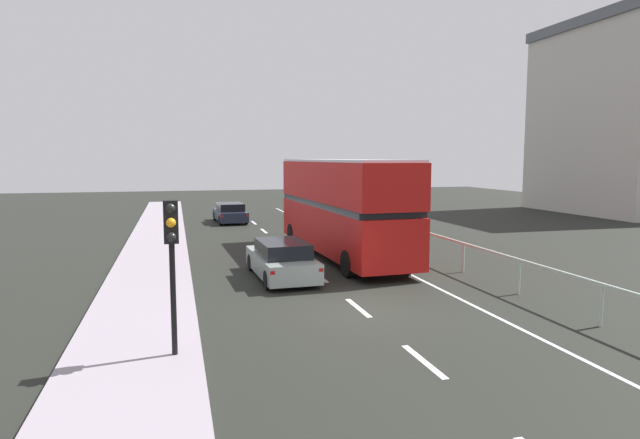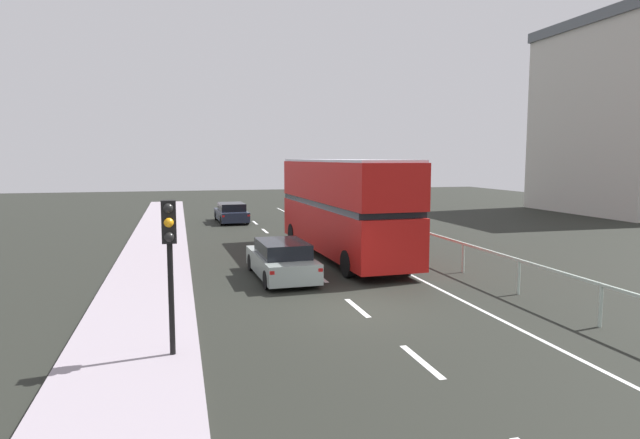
# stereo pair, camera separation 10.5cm
# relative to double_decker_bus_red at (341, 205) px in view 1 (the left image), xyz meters

# --- Properties ---
(ground_plane) EXTENTS (75.72, 120.00, 0.10)m
(ground_plane) POSITION_rel_double_decker_bus_red_xyz_m (-1.97, -8.15, -2.33)
(ground_plane) COLOR black
(near_sidewalk_kerb) EXTENTS (2.90, 80.00, 0.14)m
(near_sidewalk_kerb) POSITION_rel_double_decker_bus_red_xyz_m (-7.99, -8.15, -2.21)
(near_sidewalk_kerb) COLOR gray
(near_sidewalk_kerb) RESTS_ON ground
(lane_paint_markings) EXTENTS (3.50, 46.00, 0.01)m
(lane_paint_markings) POSITION_rel_double_decker_bus_red_xyz_m (0.08, 0.74, -2.28)
(lane_paint_markings) COLOR silver
(lane_paint_markings) RESTS_ON ground
(bridge_side_railing) EXTENTS (0.10, 42.00, 1.15)m
(bridge_side_railing) POSITION_rel_double_decker_bus_red_xyz_m (3.49, 0.85, -1.36)
(bridge_side_railing) COLOR #A9BBAD
(bridge_side_railing) RESTS_ON ground
(double_decker_bus_red) EXTENTS (2.96, 11.46, 4.26)m
(double_decker_bus_red) POSITION_rel_double_decker_bus_red_xyz_m (0.00, 0.00, 0.00)
(double_decker_bus_red) COLOR #B31411
(double_decker_bus_red) RESTS_ON ground
(hatchback_car_near) EXTENTS (1.99, 4.66, 1.38)m
(hatchback_car_near) POSITION_rel_double_decker_bus_red_xyz_m (-3.37, -3.67, -1.62)
(hatchback_car_near) COLOR gray
(hatchback_car_near) RESTS_ON ground
(traffic_signal_pole) EXTENTS (0.30, 0.42, 3.31)m
(traffic_signal_pole) POSITION_rel_double_decker_bus_red_xyz_m (-7.12, -11.08, 0.34)
(traffic_signal_pole) COLOR black
(traffic_signal_pole) RESTS_ON near_sidewalk_kerb
(sedan_car_ahead) EXTENTS (2.02, 4.52, 1.32)m
(sedan_car_ahead) POSITION_rel_double_decker_bus_red_xyz_m (-3.48, 14.24, -1.64)
(sedan_car_ahead) COLOR #1F2637
(sedan_car_ahead) RESTS_ON ground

